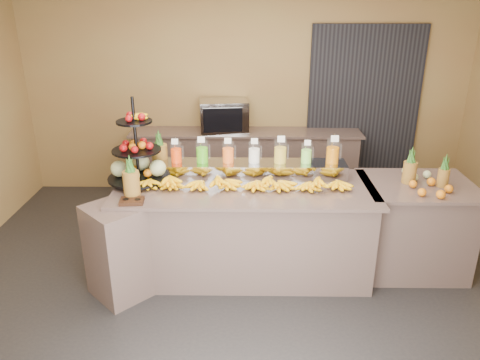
{
  "coord_description": "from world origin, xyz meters",
  "views": [
    {
      "loc": [
        0.01,
        -3.84,
        2.66
      ],
      "look_at": [
        -0.05,
        0.3,
        1.0
      ],
      "focal_mm": 35.0,
      "sensor_mm": 36.0,
      "label": 1
    }
  ],
  "objects_px": {
    "banana_heap": "(242,181)",
    "pitcher_tray": "(254,169)",
    "fruit_stand": "(141,161)",
    "oven_warmer": "(224,116)",
    "condiment_caddy": "(132,201)",
    "right_fruit_pile": "(427,181)"
  },
  "relations": [
    {
      "from": "banana_heap",
      "to": "right_fruit_pile",
      "type": "bearing_deg",
      "value": 0.61
    },
    {
      "from": "right_fruit_pile",
      "to": "pitcher_tray",
      "type": "bearing_deg",
      "value": 170.2
    },
    {
      "from": "right_fruit_pile",
      "to": "oven_warmer",
      "type": "xyz_separation_m",
      "value": [
        -2.03,
        1.95,
        0.14
      ]
    },
    {
      "from": "fruit_stand",
      "to": "pitcher_tray",
      "type": "bearing_deg",
      "value": 5.5
    },
    {
      "from": "banana_heap",
      "to": "pitcher_tray",
      "type": "bearing_deg",
      "value": 68.59
    },
    {
      "from": "banana_heap",
      "to": "fruit_stand",
      "type": "xyz_separation_m",
      "value": [
        -0.98,
        0.14,
        0.15
      ]
    },
    {
      "from": "condiment_caddy",
      "to": "right_fruit_pile",
      "type": "distance_m",
      "value": 2.76
    },
    {
      "from": "pitcher_tray",
      "to": "fruit_stand",
      "type": "relative_size",
      "value": 2.19
    },
    {
      "from": "pitcher_tray",
      "to": "oven_warmer",
      "type": "bearing_deg",
      "value": 102.93
    },
    {
      "from": "pitcher_tray",
      "to": "oven_warmer",
      "type": "relative_size",
      "value": 2.93
    },
    {
      "from": "pitcher_tray",
      "to": "banana_heap",
      "type": "bearing_deg",
      "value": -111.41
    },
    {
      "from": "fruit_stand",
      "to": "condiment_caddy",
      "type": "height_order",
      "value": "fruit_stand"
    },
    {
      "from": "oven_warmer",
      "to": "pitcher_tray",
      "type": "bearing_deg",
      "value": -84.37
    },
    {
      "from": "banana_heap",
      "to": "fruit_stand",
      "type": "relative_size",
      "value": 2.41
    },
    {
      "from": "right_fruit_pile",
      "to": "fruit_stand",
      "type": "bearing_deg",
      "value": 177.56
    },
    {
      "from": "condiment_caddy",
      "to": "oven_warmer",
      "type": "bearing_deg",
      "value": 73.04
    },
    {
      "from": "banana_heap",
      "to": "condiment_caddy",
      "type": "height_order",
      "value": "banana_heap"
    },
    {
      "from": "pitcher_tray",
      "to": "banana_heap",
      "type": "height_order",
      "value": "banana_heap"
    },
    {
      "from": "pitcher_tray",
      "to": "fruit_stand",
      "type": "height_order",
      "value": "fruit_stand"
    },
    {
      "from": "pitcher_tray",
      "to": "fruit_stand",
      "type": "bearing_deg",
      "value": -171.34
    },
    {
      "from": "right_fruit_pile",
      "to": "oven_warmer",
      "type": "height_order",
      "value": "oven_warmer"
    },
    {
      "from": "pitcher_tray",
      "to": "oven_warmer",
      "type": "distance_m",
      "value": 1.72
    }
  ]
}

